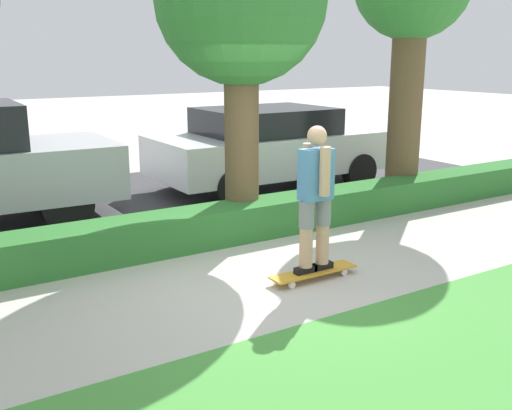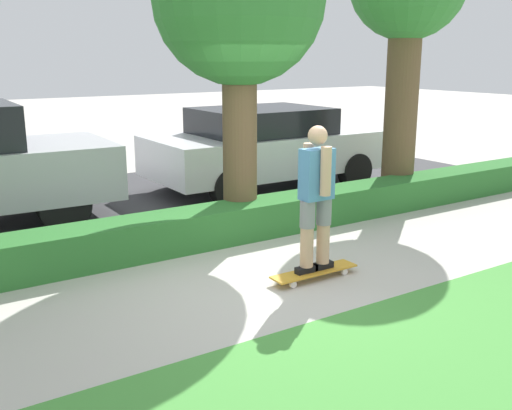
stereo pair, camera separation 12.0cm
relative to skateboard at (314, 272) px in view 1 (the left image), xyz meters
The scene contains 7 objects.
ground_plane 0.50m from the skateboard, 163.59° to the left, with size 60.00×60.00×0.00m, color #BCB7AD.
street_asphalt 4.36m from the skateboard, 96.17° to the left, with size 14.85×5.00×0.01m.
hedge_row 1.81m from the skateboard, 105.10° to the left, with size 14.85×0.60×0.47m.
skateboard is the anchor object (origin of this frame).
skater_person 0.86m from the skateboard, ahead, with size 0.48×0.41×1.58m.
tree_mid 3.56m from the skateboard, 82.08° to the left, with size 2.23×2.23×4.21m.
parked_car_middle 4.72m from the skateboard, 62.63° to the left, with size 4.32×2.06×1.46m.
Camera 1 is at (-3.33, -5.02, 2.39)m, focal length 42.00 mm.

